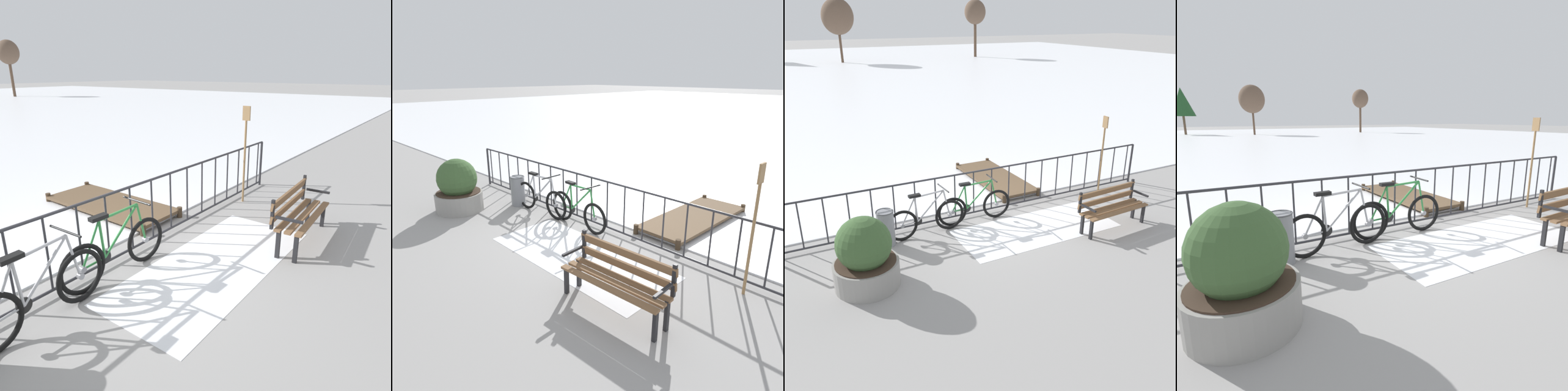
% 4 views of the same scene
% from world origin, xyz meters
% --- Properties ---
extents(ground_plane, '(160.00, 160.00, 0.00)m').
position_xyz_m(ground_plane, '(0.00, 0.00, 0.00)').
color(ground_plane, gray).
extents(snow_patch, '(3.44, 1.46, 0.01)m').
position_xyz_m(snow_patch, '(0.67, -1.20, 0.00)').
color(snow_patch, white).
rests_on(snow_patch, ground).
extents(railing_fence, '(9.06, 0.06, 1.07)m').
position_xyz_m(railing_fence, '(-0.00, 0.00, 0.56)').
color(railing_fence, '#2D2D33').
rests_on(railing_fence, ground).
extents(bicycle_near_railing, '(1.71, 0.52, 0.97)m').
position_xyz_m(bicycle_near_railing, '(-0.35, -0.29, 0.37)').
color(bicycle_near_railing, black).
rests_on(bicycle_near_railing, ground).
extents(bicycle_second, '(1.71, 0.52, 0.97)m').
position_xyz_m(bicycle_second, '(-1.50, -0.39, 0.37)').
color(bicycle_second, black).
rests_on(bicycle_second, ground).
extents(park_bench, '(1.62, 0.57, 0.89)m').
position_xyz_m(park_bench, '(2.13, -1.83, 0.51)').
color(park_bench, brown).
rests_on(park_bench, ground).
extents(oar_upright, '(0.04, 0.16, 1.98)m').
position_xyz_m(oar_upright, '(3.22, -0.24, 1.14)').
color(oar_upright, '#937047').
rests_on(oar_upright, ground).
extents(wooden_dock, '(1.10, 2.84, 0.20)m').
position_xyz_m(wooden_dock, '(1.25, 1.67, 0.12)').
color(wooden_dock, brown).
rests_on(wooden_dock, ground).
extents(tree_centre, '(2.23, 2.23, 5.75)m').
position_xyz_m(tree_centre, '(17.85, 35.97, 4.46)').
color(tree_centre, brown).
rests_on(tree_centre, ground).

